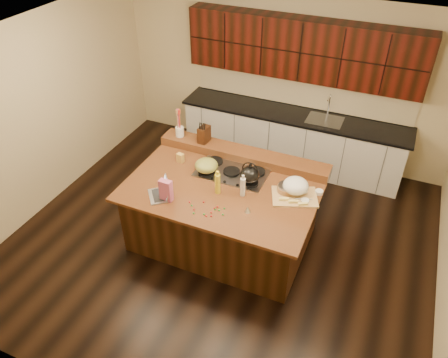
% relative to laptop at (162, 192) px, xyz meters
% --- Properties ---
extents(room, '(5.52, 5.02, 2.72)m').
position_rel_laptop_xyz_m(room, '(0.60, 0.47, 0.37)').
color(room, black).
rests_on(room, ground).
extents(island, '(2.40, 1.60, 0.92)m').
position_rel_laptop_xyz_m(island, '(0.60, 0.47, -0.51)').
color(island, black).
rests_on(island, ground).
extents(back_ledge, '(2.40, 0.30, 0.12)m').
position_rel_laptop_xyz_m(back_ledge, '(0.60, 1.17, 0.00)').
color(back_ledge, black).
rests_on(back_ledge, island).
extents(cooktop, '(0.92, 0.52, 0.05)m').
position_rel_laptop_xyz_m(cooktop, '(0.60, 0.77, -0.04)').
color(cooktop, gray).
rests_on(cooktop, island).
extents(back_counter, '(3.70, 0.66, 2.40)m').
position_rel_laptop_xyz_m(back_counter, '(0.90, 2.69, 0.01)').
color(back_counter, silver).
rests_on(back_counter, ground).
extents(kettle, '(0.30, 0.30, 0.22)m').
position_rel_laptop_xyz_m(kettle, '(0.90, 0.64, 0.10)').
color(kettle, black).
rests_on(kettle, cooktop).
extents(green_bowl, '(0.33, 0.33, 0.17)m').
position_rel_laptop_xyz_m(green_bowl, '(0.30, 0.64, 0.07)').
color(green_bowl, olive).
rests_on(green_bowl, cooktop).
extents(laptop, '(0.39, 0.39, 0.22)m').
position_rel_laptop_xyz_m(laptop, '(0.00, 0.00, 0.00)').
color(laptop, '#B7B7BC').
rests_on(laptop, island).
extents(oil_bottle, '(0.07, 0.07, 0.27)m').
position_rel_laptop_xyz_m(oil_bottle, '(0.60, 0.33, 0.08)').
color(oil_bottle, yellow).
rests_on(oil_bottle, island).
extents(vinegar_bottle, '(0.08, 0.08, 0.25)m').
position_rel_laptop_xyz_m(vinegar_bottle, '(0.90, 0.40, 0.07)').
color(vinegar_bottle, silver).
rests_on(vinegar_bottle, island).
extents(wooden_tray, '(0.64, 0.56, 0.22)m').
position_rel_laptop_xyz_m(wooden_tray, '(1.48, 0.67, 0.04)').
color(wooden_tray, tan).
rests_on(wooden_tray, island).
extents(ramekin_a, '(0.12, 0.12, 0.04)m').
position_rel_laptop_xyz_m(ramekin_a, '(1.64, 0.56, -0.04)').
color(ramekin_a, white).
rests_on(ramekin_a, island).
extents(ramekin_b, '(0.11, 0.11, 0.04)m').
position_rel_laptop_xyz_m(ramekin_b, '(1.58, 0.74, -0.04)').
color(ramekin_b, white).
rests_on(ramekin_b, island).
extents(ramekin_c, '(0.10, 0.10, 0.04)m').
position_rel_laptop_xyz_m(ramekin_c, '(1.75, 0.80, -0.04)').
color(ramekin_c, white).
rests_on(ramekin_c, island).
extents(strainer_bowl, '(0.31, 0.31, 0.09)m').
position_rel_laptop_xyz_m(strainer_bowl, '(1.38, 0.67, -0.01)').
color(strainer_bowl, '#996B3F').
rests_on(strainer_bowl, island).
extents(kitchen_timer, '(0.10, 0.10, 0.07)m').
position_rel_laptop_xyz_m(kitchen_timer, '(1.07, 0.14, -0.02)').
color(kitchen_timer, silver).
rests_on(kitchen_timer, island).
extents(pink_bag, '(0.15, 0.09, 0.28)m').
position_rel_laptop_xyz_m(pink_bag, '(0.09, -0.04, 0.08)').
color(pink_bag, '#C05A81').
rests_on(pink_bag, island).
extents(candy_plate, '(0.23, 0.23, 0.01)m').
position_rel_laptop_xyz_m(candy_plate, '(0.04, 0.01, -0.05)').
color(candy_plate, white).
rests_on(candy_plate, island).
extents(package_box, '(0.10, 0.08, 0.13)m').
position_rel_laptop_xyz_m(package_box, '(-0.14, 0.74, 0.01)').
color(package_box, gold).
rests_on(package_box, island).
extents(utensil_crock, '(0.15, 0.15, 0.14)m').
position_rel_laptop_xyz_m(utensil_crock, '(-0.36, 1.17, 0.13)').
color(utensil_crock, white).
rests_on(utensil_crock, back_ledge).
extents(knife_block, '(0.13, 0.20, 0.23)m').
position_rel_laptop_xyz_m(knife_block, '(0.02, 1.17, 0.18)').
color(knife_block, black).
rests_on(knife_block, back_ledge).
extents(gumdrop_0, '(0.02, 0.02, 0.02)m').
position_rel_laptop_xyz_m(gumdrop_0, '(0.69, 0.03, -0.05)').
color(gumdrop_0, red).
rests_on(gumdrop_0, island).
extents(gumdrop_1, '(0.02, 0.02, 0.02)m').
position_rel_laptop_xyz_m(gumdrop_1, '(0.80, 0.07, -0.05)').
color(gumdrop_1, '#198C26').
rests_on(gumdrop_1, island).
extents(gumdrop_2, '(0.02, 0.02, 0.02)m').
position_rel_laptop_xyz_m(gumdrop_2, '(0.71, 0.07, -0.05)').
color(gumdrop_2, red).
rests_on(gumdrop_2, island).
extents(gumdrop_3, '(0.02, 0.02, 0.02)m').
position_rel_laptop_xyz_m(gumdrop_3, '(0.51, -0.15, -0.05)').
color(gumdrop_3, '#198C26').
rests_on(gumdrop_3, island).
extents(gumdrop_4, '(0.02, 0.02, 0.02)m').
position_rel_laptop_xyz_m(gumdrop_4, '(0.69, -0.05, -0.05)').
color(gumdrop_4, red).
rests_on(gumdrop_4, island).
extents(gumdrop_5, '(0.02, 0.02, 0.02)m').
position_rel_laptop_xyz_m(gumdrop_5, '(0.42, -0.03, -0.05)').
color(gumdrop_5, '#198C26').
rests_on(gumdrop_5, island).
extents(gumdrop_6, '(0.02, 0.02, 0.02)m').
position_rel_laptop_xyz_m(gumdrop_6, '(0.66, -0.13, -0.05)').
color(gumdrop_6, red).
rests_on(gumdrop_6, island).
extents(gumdrop_7, '(0.02, 0.02, 0.02)m').
position_rel_laptop_xyz_m(gumdrop_7, '(0.83, -0.03, -0.05)').
color(gumdrop_7, '#198C26').
rests_on(gumdrop_7, island).
extents(gumdrop_8, '(0.02, 0.02, 0.02)m').
position_rel_laptop_xyz_m(gumdrop_8, '(0.53, 0.08, -0.05)').
color(gumdrop_8, red).
rests_on(gumdrop_8, island).
extents(gumdrop_9, '(0.02, 0.02, 0.02)m').
position_rel_laptop_xyz_m(gumdrop_9, '(0.76, 0.02, -0.05)').
color(gumdrop_9, '#198C26').
rests_on(gumdrop_9, island).
extents(gumdrop_10, '(0.02, 0.02, 0.02)m').
position_rel_laptop_xyz_m(gumdrop_10, '(0.72, -0.11, -0.05)').
color(gumdrop_10, red).
rests_on(gumdrop_10, island).
extents(gumdrop_11, '(0.02, 0.02, 0.02)m').
position_rel_laptop_xyz_m(gumdrop_11, '(0.62, -0.12, -0.05)').
color(gumdrop_11, '#198C26').
rests_on(gumdrop_11, island).
extents(gumdrop_12, '(0.02, 0.02, 0.02)m').
position_rel_laptop_xyz_m(gumdrop_12, '(0.48, -0.09, -0.05)').
color(gumdrop_12, red).
rests_on(gumdrop_12, island).
extents(gumdrop_13, '(0.02, 0.02, 0.02)m').
position_rel_laptop_xyz_m(gumdrop_13, '(0.71, 0.01, -0.05)').
color(gumdrop_13, '#198C26').
rests_on(gumdrop_13, island).
extents(gumdrop_14, '(0.02, 0.02, 0.02)m').
position_rel_laptop_xyz_m(gumdrop_14, '(0.37, 0.01, -0.05)').
color(gumdrop_14, red).
rests_on(gumdrop_14, island).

